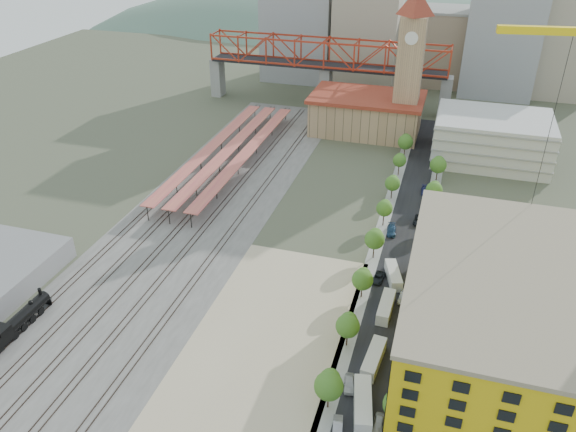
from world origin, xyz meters
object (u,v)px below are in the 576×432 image
(site_trailer_c, at_px, (386,307))
(site_trailer_a, at_px, (363,405))
(locomotive, at_px, (15,326))
(site_trailer_b, at_px, (374,359))
(site_trailer_d, at_px, (393,275))
(clock_tower, at_px, (411,53))
(construction_building, at_px, (538,322))
(car_0, at_px, (349,384))

(site_trailer_c, bearing_deg, site_trailer_a, -88.42)
(locomotive, xyz_separation_m, site_trailer_c, (66.00, 26.62, -0.68))
(locomotive, height_order, site_trailer_b, locomotive)
(site_trailer_a, relative_size, site_trailer_d, 1.14)
(clock_tower, bearing_deg, construction_building, -71.22)
(clock_tower, xyz_separation_m, site_trailer_a, (8.00, -119.08, -27.28))
(clock_tower, height_order, car_0, clock_tower)
(locomotive, bearing_deg, construction_building, 12.27)
(clock_tower, height_order, site_trailer_b, clock_tower)
(clock_tower, height_order, site_trailer_d, clock_tower)
(construction_building, distance_m, car_0, 33.68)
(site_trailer_d, bearing_deg, site_trailer_a, -107.37)
(site_trailer_b, height_order, car_0, site_trailer_b)
(construction_building, relative_size, car_0, 11.21)
(car_0, bearing_deg, site_trailer_b, 55.51)
(clock_tower, height_order, locomotive, clock_tower)
(site_trailer_b, bearing_deg, site_trailer_d, 95.23)
(clock_tower, distance_m, locomotive, 135.95)
(site_trailer_d, bearing_deg, site_trailer_b, -107.37)
(site_trailer_d, distance_m, car_0, 32.73)
(site_trailer_a, distance_m, site_trailer_b, 10.80)
(site_trailer_c, bearing_deg, car_0, -96.41)
(site_trailer_a, xyz_separation_m, site_trailer_d, (0.00, 36.89, -0.18))
(locomotive, bearing_deg, site_trailer_c, 21.96)
(site_trailer_c, xyz_separation_m, site_trailer_d, (0.00, 11.20, -0.03))
(car_0, bearing_deg, site_trailer_a, -64.79)
(clock_tower, relative_size, site_trailer_d, 5.73)
(site_trailer_c, bearing_deg, locomotive, -156.46)
(locomotive, relative_size, car_0, 4.64)
(site_trailer_a, relative_size, car_0, 2.30)
(construction_building, bearing_deg, site_trailer_b, -162.32)
(construction_building, height_order, car_0, construction_building)
(clock_tower, bearing_deg, site_trailer_b, -85.77)
(site_trailer_a, height_order, car_0, site_trailer_a)
(construction_building, relative_size, locomotive, 2.42)
(locomotive, relative_size, site_trailer_b, 2.20)
(site_trailer_a, bearing_deg, site_trailer_b, 79.02)
(site_trailer_b, relative_size, car_0, 2.10)
(locomotive, distance_m, site_trailer_a, 66.01)
(site_trailer_b, bearing_deg, construction_building, 22.91)
(clock_tower, xyz_separation_m, site_trailer_c, (8.00, -93.39, -27.42))
(construction_building, xyz_separation_m, site_trailer_a, (-26.00, -19.08, -7.99))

